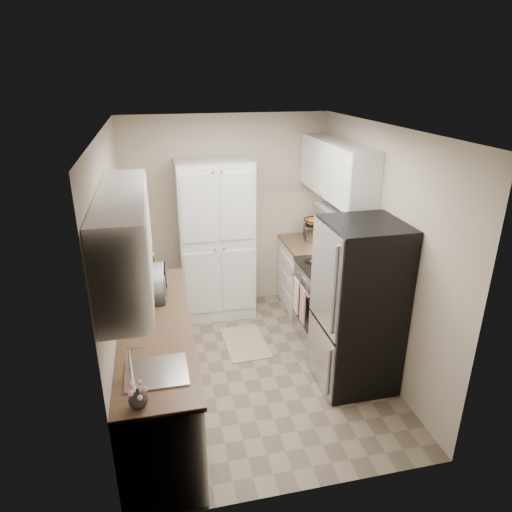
% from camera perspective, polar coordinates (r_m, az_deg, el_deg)
% --- Properties ---
extents(ground, '(3.20, 3.20, 0.00)m').
position_cam_1_polar(ground, '(5.06, -0.16, -13.74)').
color(ground, '#7A6B56').
rests_on(ground, ground).
extents(room_shell, '(2.64, 3.24, 2.52)m').
position_cam_1_polar(room_shell, '(4.30, -0.39, 4.00)').
color(room_shell, '#B0A18E').
rests_on(room_shell, ground).
extents(pantry_cabinet, '(0.90, 0.55, 2.00)m').
position_cam_1_polar(pantry_cabinet, '(5.71, -5.01, 1.93)').
color(pantry_cabinet, silver).
rests_on(pantry_cabinet, ground).
extents(base_cabinet_left, '(0.60, 2.30, 0.88)m').
position_cam_1_polar(base_cabinet_left, '(4.37, -12.01, -13.68)').
color(base_cabinet_left, silver).
rests_on(base_cabinet_left, ground).
extents(countertop_left, '(0.63, 2.33, 0.04)m').
position_cam_1_polar(countertop_left, '(4.13, -12.52, -8.48)').
color(countertop_left, brown).
rests_on(countertop_left, base_cabinet_left).
extents(base_cabinet_right, '(0.60, 0.80, 0.88)m').
position_cam_1_polar(base_cabinet_right, '(6.07, 6.54, -2.59)').
color(base_cabinet_right, silver).
rests_on(base_cabinet_right, ground).
extents(countertop_right, '(0.63, 0.83, 0.04)m').
position_cam_1_polar(countertop_right, '(5.89, 6.73, 1.48)').
color(countertop_right, brown).
rests_on(countertop_right, base_cabinet_right).
extents(electric_range, '(0.71, 0.78, 1.13)m').
position_cam_1_polar(electric_range, '(5.38, 9.15, -5.70)').
color(electric_range, '#B7B7BC').
rests_on(electric_range, ground).
extents(refrigerator, '(0.70, 0.72, 1.70)m').
position_cam_1_polar(refrigerator, '(4.55, 12.69, -6.15)').
color(refrigerator, '#B7B7BC').
rests_on(refrigerator, ground).
extents(microwave, '(0.34, 0.48, 0.26)m').
position_cam_1_polar(microwave, '(4.54, -13.18, -3.45)').
color(microwave, '#A7A7AC').
rests_on(microwave, countertop_left).
extents(wine_bottle, '(0.08, 0.08, 0.32)m').
position_cam_1_polar(wine_bottle, '(4.73, -13.67, -1.99)').
color(wine_bottle, black).
rests_on(wine_bottle, countertop_left).
extents(flower_vase, '(0.17, 0.17, 0.13)m').
position_cam_1_polar(flower_vase, '(3.21, -14.52, -16.79)').
color(flower_vase, silver).
rests_on(flower_vase, countertop_left).
extents(cutting_board, '(0.06, 0.21, 0.27)m').
position_cam_1_polar(cutting_board, '(5.07, -12.65, -0.55)').
color(cutting_board, '#31803A').
rests_on(cutting_board, countertop_left).
extents(toaster_oven, '(0.33, 0.38, 0.19)m').
position_cam_1_polar(toaster_oven, '(5.98, 7.34, 2.96)').
color(toaster_oven, '#AAABB0').
rests_on(toaster_oven, countertop_right).
extents(fruit_basket, '(0.36, 0.36, 0.12)m').
position_cam_1_polar(fruit_basket, '(5.95, 7.37, 4.44)').
color(fruit_basket, orange).
rests_on(fruit_basket, toaster_oven).
extents(kitchen_mat, '(0.50, 0.77, 0.01)m').
position_cam_1_polar(kitchen_mat, '(5.45, -1.38, -10.76)').
color(kitchen_mat, tan).
rests_on(kitchen_mat, ground).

